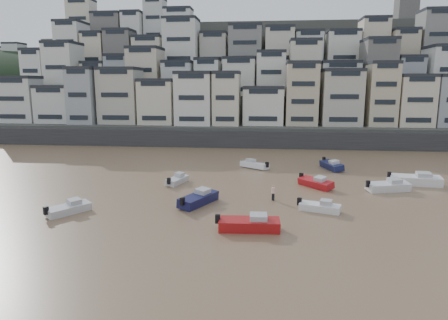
# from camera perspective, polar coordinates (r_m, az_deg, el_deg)

# --- Properties ---
(harbor_wall) EXTENTS (140.00, 3.00, 3.50)m
(harbor_wall) POSITION_cam_1_polar(r_m,az_deg,el_deg) (82.30, 4.51, 3.00)
(harbor_wall) COLOR #38383A
(harbor_wall) RESTS_ON ground
(hillside) EXTENTS (141.04, 66.00, 50.00)m
(hillside) POSITION_cam_1_polar(r_m,az_deg,el_deg) (121.37, 7.41, 10.80)
(hillside) COLOR #4C4C47
(hillside) RESTS_ON ground
(headland) EXTENTS (216.00, 135.00, 53.33)m
(headland) POSITION_cam_1_polar(r_m,az_deg,el_deg) (186.01, -29.29, 5.50)
(headland) COLOR black
(headland) RESTS_ON ground
(boat_a) EXTENTS (6.09, 2.28, 1.63)m
(boat_a) POSITION_cam_1_polar(r_m,az_deg,el_deg) (36.14, 3.63, -8.83)
(boat_a) COLOR #A91416
(boat_a) RESTS_ON ground
(boat_b) EXTENTS (4.77, 2.83, 1.24)m
(boat_b) POSITION_cam_1_polar(r_m,az_deg,el_deg) (42.50, 13.54, -6.35)
(boat_b) COLOR white
(boat_b) RESTS_ON ground
(boat_c) EXTENTS (4.40, 6.32, 1.65)m
(boat_c) POSITION_cam_1_polar(r_m,az_deg,el_deg) (43.73, -3.67, -5.29)
(boat_c) COLOR #151642
(boat_c) RESTS_ON ground
(boat_d) EXTENTS (6.07, 3.41, 1.57)m
(boat_d) POSITION_cam_1_polar(r_m,az_deg,el_deg) (52.81, 22.42, -3.32)
(boat_d) COLOR silver
(boat_d) RESTS_ON ground
(boat_e) EXTENTS (4.80, 5.08, 1.44)m
(boat_e) POSITION_cam_1_polar(r_m,az_deg,el_deg) (52.01, 12.96, -3.05)
(boat_e) COLOR #B2151C
(boat_e) RESTS_ON ground
(boat_f) EXTENTS (2.74, 4.82, 1.25)m
(boat_f) POSITION_cam_1_polar(r_m,az_deg,el_deg) (52.96, -6.70, -2.70)
(boat_f) COLOR silver
(boat_f) RESTS_ON ground
(boat_g) EXTENTS (7.07, 2.98, 1.87)m
(boat_g) POSITION_cam_1_polar(r_m,az_deg,el_deg) (57.43, 25.69, -2.33)
(boat_g) COLOR white
(boat_g) RESTS_ON ground
(boat_h) EXTENTS (5.13, 4.35, 1.40)m
(boat_h) POSITION_cam_1_polar(r_m,az_deg,el_deg) (62.25, 4.35, -0.54)
(boat_h) COLOR white
(boat_h) RESTS_ON ground
(boat_i) EXTENTS (3.47, 5.89, 1.53)m
(boat_i) POSITION_cam_1_polar(r_m,az_deg,el_deg) (63.49, 15.12, -0.60)
(boat_i) COLOR #161C45
(boat_i) RESTS_ON ground
(boat_j) EXTENTS (4.09, 4.88, 1.32)m
(boat_j) POSITION_cam_1_polar(r_m,az_deg,el_deg) (43.57, -21.33, -6.32)
(boat_j) COLOR silver
(boat_j) RESTS_ON ground
(person_pink) EXTENTS (0.44, 0.44, 1.74)m
(person_pink) POSITION_cam_1_polar(r_m,az_deg,el_deg) (45.44, 7.04, -4.67)
(person_pink) COLOR beige
(person_pink) RESTS_ON ground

